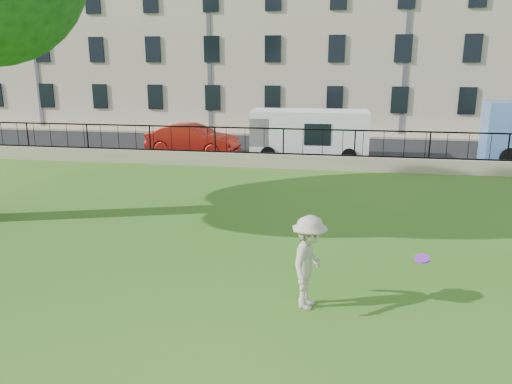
% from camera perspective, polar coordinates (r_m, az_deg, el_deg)
% --- Properties ---
extents(ground, '(120.00, 120.00, 0.00)m').
position_cam_1_polar(ground, '(10.36, -4.82, -10.97)').
color(ground, '#2A6317').
rests_on(ground, ground).
extents(retaining_wall, '(50.00, 0.40, 0.60)m').
position_cam_1_polar(retaining_wall, '(21.56, 3.12, 3.54)').
color(retaining_wall, gray).
rests_on(retaining_wall, ground).
extents(iron_railing, '(50.00, 0.05, 1.13)m').
position_cam_1_polar(iron_railing, '(21.42, 3.15, 5.78)').
color(iron_railing, black).
rests_on(iron_railing, retaining_wall).
extents(street, '(60.00, 9.00, 0.01)m').
position_cam_1_polar(street, '(26.22, 4.31, 4.87)').
color(street, black).
rests_on(street, ground).
extents(sidewalk, '(60.00, 1.40, 0.12)m').
position_cam_1_polar(sidewalk, '(31.33, 5.24, 6.57)').
color(sidewalk, gray).
rests_on(sidewalk, ground).
extents(building_row, '(56.40, 10.40, 13.80)m').
position_cam_1_polar(building_row, '(36.74, 6.25, 18.47)').
color(building_row, beige).
rests_on(building_row, ground).
extents(man, '(0.89, 1.26, 1.78)m').
position_cam_1_polar(man, '(9.34, 6.07, -7.99)').
color(man, beige).
rests_on(man, ground).
extents(frisbee, '(0.32, 0.32, 0.12)m').
position_cam_1_polar(frisbee, '(9.33, 18.48, -7.22)').
color(frisbee, purple).
extents(red_sedan, '(4.66, 2.09, 1.49)m').
position_cam_1_polar(red_sedan, '(24.77, -7.25, 5.95)').
color(red_sedan, '#AF1D15').
rests_on(red_sedan, street).
extents(white_van, '(5.44, 2.25, 2.26)m').
position_cam_1_polar(white_van, '(23.70, 6.12, 6.54)').
color(white_van, white).
rests_on(white_van, street).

